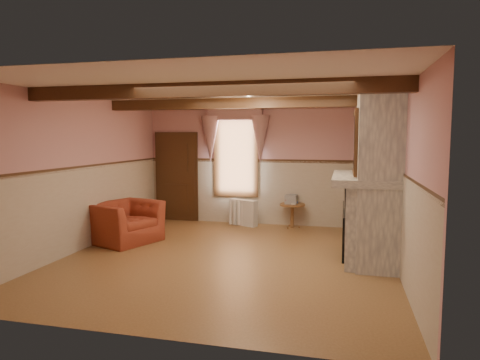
% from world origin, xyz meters
% --- Properties ---
extents(floor, '(5.50, 6.00, 0.01)m').
position_xyz_m(floor, '(0.00, 0.00, 0.00)').
color(floor, brown).
rests_on(floor, ground).
extents(ceiling, '(5.50, 6.00, 0.01)m').
position_xyz_m(ceiling, '(0.00, 0.00, 2.80)').
color(ceiling, silver).
rests_on(ceiling, wall_back).
extents(wall_back, '(5.50, 0.02, 2.80)m').
position_xyz_m(wall_back, '(0.00, 3.00, 1.40)').
color(wall_back, tan).
rests_on(wall_back, floor).
extents(wall_front, '(5.50, 0.02, 2.80)m').
position_xyz_m(wall_front, '(0.00, -3.00, 1.40)').
color(wall_front, tan).
rests_on(wall_front, floor).
extents(wall_left, '(0.02, 6.00, 2.80)m').
position_xyz_m(wall_left, '(-2.75, 0.00, 1.40)').
color(wall_left, tan).
rests_on(wall_left, floor).
extents(wall_right, '(0.02, 6.00, 2.80)m').
position_xyz_m(wall_right, '(2.75, 0.00, 1.40)').
color(wall_right, tan).
rests_on(wall_right, floor).
extents(wainscot, '(5.50, 6.00, 1.50)m').
position_xyz_m(wainscot, '(0.00, 0.00, 0.75)').
color(wainscot, '#BFB09A').
rests_on(wainscot, floor).
extents(chair_rail, '(5.50, 6.00, 0.08)m').
position_xyz_m(chair_rail, '(0.00, 0.00, 1.50)').
color(chair_rail, black).
rests_on(chair_rail, wainscot).
extents(firebox, '(0.20, 0.95, 0.90)m').
position_xyz_m(firebox, '(2.00, 0.60, 0.45)').
color(firebox, black).
rests_on(firebox, floor).
extents(armchair, '(1.42, 1.51, 0.79)m').
position_xyz_m(armchair, '(-2.25, 0.61, 0.39)').
color(armchair, maroon).
rests_on(armchair, floor).
extents(side_table, '(0.75, 0.75, 0.55)m').
position_xyz_m(side_table, '(0.79, 2.70, 0.28)').
color(side_table, brown).
rests_on(side_table, floor).
extents(book_stack, '(0.27, 0.33, 0.20)m').
position_xyz_m(book_stack, '(0.76, 2.73, 0.65)').
color(book_stack, '#B7AD8C').
rests_on(book_stack, side_table).
extents(radiator, '(0.71, 0.44, 0.60)m').
position_xyz_m(radiator, '(-0.35, 2.70, 0.30)').
color(radiator, silver).
rests_on(radiator, floor).
extents(bowl, '(0.37, 0.37, 0.09)m').
position_xyz_m(bowl, '(2.24, 0.58, 1.47)').
color(bowl, brown).
rests_on(bowl, mantel).
extents(mantel_clock, '(0.14, 0.24, 0.20)m').
position_xyz_m(mantel_clock, '(2.24, 1.40, 1.52)').
color(mantel_clock, black).
rests_on(mantel_clock, mantel).
extents(oil_lamp, '(0.11, 0.11, 0.28)m').
position_xyz_m(oil_lamp, '(2.24, 1.10, 1.56)').
color(oil_lamp, gold).
rests_on(oil_lamp, mantel).
extents(candle_red, '(0.06, 0.06, 0.16)m').
position_xyz_m(candle_red, '(2.24, 0.23, 1.50)').
color(candle_red, maroon).
rests_on(candle_red, mantel).
extents(jar_yellow, '(0.06, 0.06, 0.12)m').
position_xyz_m(jar_yellow, '(2.24, -0.04, 1.48)').
color(jar_yellow, gold).
rests_on(jar_yellow, mantel).
extents(fireplace, '(0.85, 2.00, 2.80)m').
position_xyz_m(fireplace, '(2.42, 0.60, 1.40)').
color(fireplace, gray).
rests_on(fireplace, floor).
extents(mantel, '(1.05, 2.05, 0.12)m').
position_xyz_m(mantel, '(2.24, 0.60, 1.36)').
color(mantel, gray).
rests_on(mantel, fireplace).
extents(overmantel_mirror, '(0.06, 1.44, 1.04)m').
position_xyz_m(overmantel_mirror, '(2.06, 0.60, 1.97)').
color(overmantel_mirror, silver).
rests_on(overmantel_mirror, fireplace).
extents(door, '(1.10, 0.10, 2.10)m').
position_xyz_m(door, '(-2.10, 2.94, 1.05)').
color(door, black).
rests_on(door, floor).
extents(window, '(1.06, 0.08, 2.02)m').
position_xyz_m(window, '(-0.60, 2.97, 1.65)').
color(window, white).
rests_on(window, wall_back).
extents(window_drapes, '(1.30, 0.14, 1.40)m').
position_xyz_m(window_drapes, '(-0.60, 2.88, 2.25)').
color(window_drapes, gray).
rests_on(window_drapes, wall_back).
extents(ceiling_beam_front, '(5.50, 0.18, 0.20)m').
position_xyz_m(ceiling_beam_front, '(0.00, -1.20, 2.70)').
color(ceiling_beam_front, black).
rests_on(ceiling_beam_front, ceiling).
extents(ceiling_beam_back, '(5.50, 0.18, 0.20)m').
position_xyz_m(ceiling_beam_back, '(0.00, 1.20, 2.70)').
color(ceiling_beam_back, black).
rests_on(ceiling_beam_back, ceiling).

